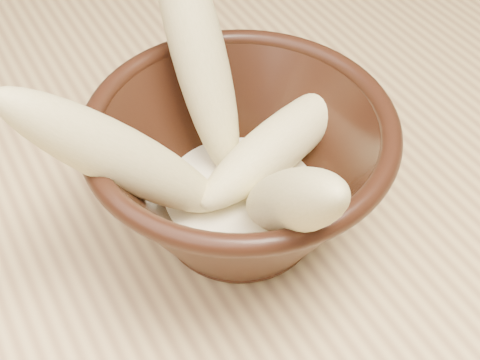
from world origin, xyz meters
name	(u,v)px	position (x,y,z in m)	size (l,w,h in m)	color
table	(236,189)	(0.00, 0.00, 0.67)	(1.20, 0.80, 0.75)	#E1BF7C
bowl	(240,170)	(-0.05, -0.10, 0.81)	(0.19, 0.19, 0.10)	black
milk_puddle	(240,197)	(-0.05, -0.10, 0.78)	(0.11, 0.11, 0.01)	#FDF3CB
banana_upright	(197,48)	(-0.05, -0.03, 0.86)	(0.04, 0.04, 0.18)	#C8BD76
banana_left	(121,157)	(-0.12, -0.09, 0.85)	(0.04, 0.04, 0.17)	#C8BD76
banana_across	(281,142)	(-0.02, -0.09, 0.81)	(0.04, 0.04, 0.15)	#C8BD76
banana_front	(290,202)	(-0.06, -0.16, 0.85)	(0.04, 0.04, 0.15)	#C8BD76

